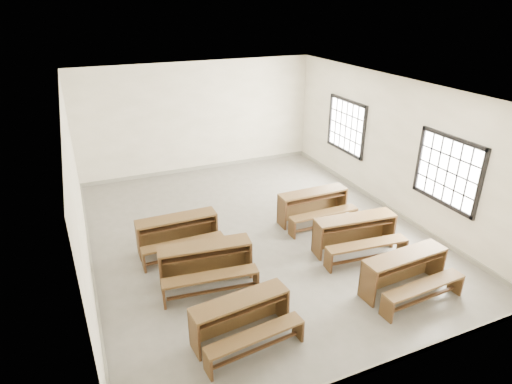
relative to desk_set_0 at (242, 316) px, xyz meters
name	(u,v)px	position (x,y,z in m)	size (l,w,h in m)	color
room	(260,140)	(1.56, 2.89, 1.74)	(8.50, 8.50, 3.20)	slate
desk_set_0	(242,316)	(0.00, 0.00, 0.00)	(1.62, 0.96, 0.69)	brown
desk_set_1	(206,261)	(-0.08, 1.60, 0.04)	(1.77, 1.06, 0.76)	brown
desk_set_2	(178,231)	(-0.28, 2.88, 0.02)	(1.64, 0.85, 0.74)	brown
desk_set_3	(406,270)	(3.08, -0.05, 0.02)	(1.67, 0.93, 0.73)	brown
desk_set_4	(356,232)	(3.05, 1.40, 0.04)	(1.77, 1.04, 0.76)	brown
desk_set_5	(314,204)	(2.93, 2.87, 0.03)	(1.65, 0.87, 0.74)	brown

